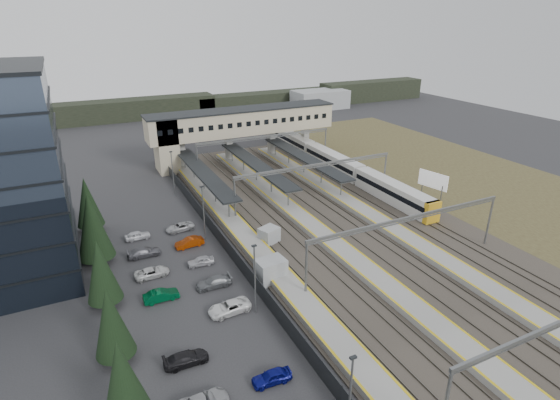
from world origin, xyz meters
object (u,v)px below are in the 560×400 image
train (334,162)px  relay_cabin_far (269,235)px  footbridge (231,125)px  billboard (433,181)px  relay_cabin_near (271,270)px

train → relay_cabin_far: bearing=-138.1°
footbridge → billboard: 41.79m
footbridge → relay_cabin_near: bearing=-104.5°
relay_cabin_near → billboard: billboard is taller
relay_cabin_far → train: 32.74m
relay_cabin_near → footbridge: 47.14m
relay_cabin_near → billboard: (35.54, 11.19, 1.66)m
footbridge → train: size_ratio=0.73×
relay_cabin_near → train: bearing=47.3°
relay_cabin_far → footbridge: 38.15m
relay_cabin_near → relay_cabin_far: 9.27m
train → billboard: bearing=-68.6°
relay_cabin_near → footbridge: bearing=75.5°
train → relay_cabin_near: bearing=-132.7°
relay_cabin_near → footbridge: (11.72, 45.18, 6.54)m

